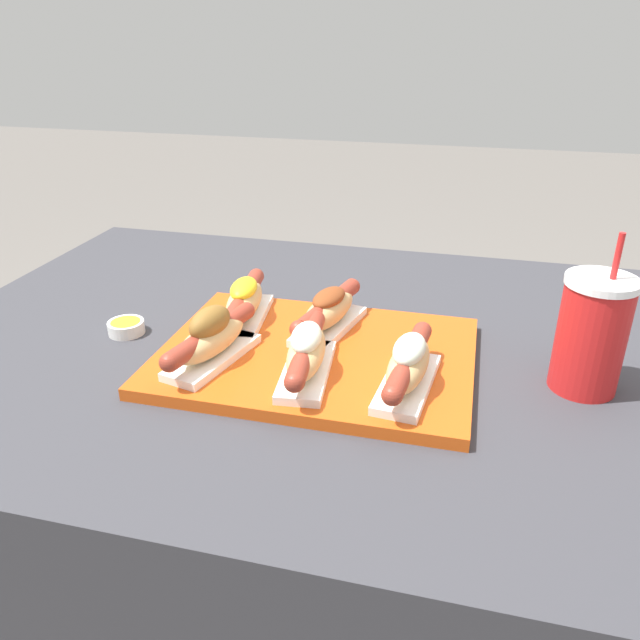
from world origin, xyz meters
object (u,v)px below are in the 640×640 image
object	(u,v)px
hot_dog_1	(306,352)
sauce_bowl	(126,327)
hot_dog_2	(408,365)
hot_dog_3	(245,301)
hot_dog_4	(328,311)
serving_tray	(317,356)
drink_cup	(591,334)
hot_dog_0	(211,338)

from	to	relation	value
hot_dog_1	sauce_bowl	distance (m)	0.34
hot_dog_2	hot_dog_3	world-z (taller)	hot_dog_2
hot_dog_1	sauce_bowl	bearing A→B (deg)	165.35
hot_dog_1	hot_dog_4	distance (m)	0.14
serving_tray	hot_dog_2	size ratio (longest dim) A/B	2.22
hot_dog_3	drink_cup	xyz separation A→B (m)	(0.50, -0.05, 0.03)
hot_dog_4	sauce_bowl	world-z (taller)	hot_dog_4
serving_tray	drink_cup	distance (m)	0.38
hot_dog_2	drink_cup	world-z (taller)	drink_cup
hot_dog_2	hot_dog_4	size ratio (longest dim) A/B	1.02
serving_tray	drink_cup	size ratio (longest dim) A/B	2.04
serving_tray	hot_dog_3	world-z (taller)	hot_dog_3
hot_dog_2	hot_dog_4	xyz separation A→B (m)	(-0.14, 0.14, -0.00)
serving_tray	hot_dog_3	distance (m)	0.16
serving_tray	hot_dog_0	bearing A→B (deg)	-154.43
hot_dog_0	hot_dog_2	bearing A→B (deg)	-1.01
hot_dog_0	drink_cup	xyz separation A→B (m)	(0.50, 0.08, 0.03)
hot_dog_2	hot_dog_3	xyz separation A→B (m)	(-0.28, 0.14, -0.00)
drink_cup	serving_tray	bearing A→B (deg)	-176.89
hot_dog_2	hot_dog_3	size ratio (longest dim) A/B	1.00
hot_dog_0	hot_dog_1	world-z (taller)	hot_dog_0
serving_tray	hot_dog_4	bearing A→B (deg)	88.94
hot_dog_1	sauce_bowl	world-z (taller)	hot_dog_1
hot_dog_0	sauce_bowl	world-z (taller)	hot_dog_0
hot_dog_1	drink_cup	bearing A→B (deg)	13.86
drink_cup	hot_dog_2	bearing A→B (deg)	-158.56
hot_dog_0	hot_dog_3	distance (m)	0.14
hot_dog_0	hot_dog_4	world-z (taller)	hot_dog_0
hot_dog_2	serving_tray	bearing A→B (deg)	153.64
serving_tray	hot_dog_0	xyz separation A→B (m)	(-0.13, -0.06, 0.04)
sauce_bowl	serving_tray	bearing A→B (deg)	-2.59
drink_cup	hot_dog_1	bearing A→B (deg)	-166.14
hot_dog_1	hot_dog_2	world-z (taller)	same
hot_dog_0	hot_dog_4	distance (m)	0.19
hot_dog_1	sauce_bowl	xyz separation A→B (m)	(-0.32, 0.08, -0.04)
hot_dog_4	drink_cup	bearing A→B (deg)	-7.36
hot_dog_3	serving_tray	bearing A→B (deg)	-27.64
drink_cup	hot_dog_3	bearing A→B (deg)	174.19
hot_dog_1	serving_tray	bearing A→B (deg)	93.26
sauce_bowl	drink_cup	bearing A→B (deg)	0.47
hot_dog_1	hot_dog_4	xyz separation A→B (m)	(-0.00, 0.14, -0.00)
serving_tray	drink_cup	bearing A→B (deg)	3.11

